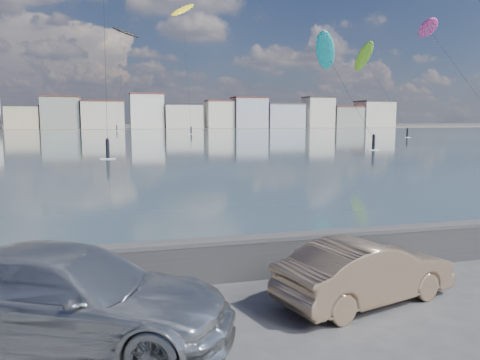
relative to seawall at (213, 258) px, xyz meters
name	(u,v)px	position (x,y,z in m)	size (l,w,h in m)	color
ground	(244,333)	(0.00, -2.70, -0.58)	(700.00, 700.00, 0.00)	#333335
bay_water	(125,138)	(0.00, 88.80, -0.58)	(500.00, 177.00, 0.00)	#35464E
far_shore_strip	(119,128)	(0.00, 197.30, -0.57)	(500.00, 60.00, 0.00)	#4C473D
seawall	(213,258)	(0.00, 0.00, 0.00)	(400.00, 0.36, 1.08)	#28282B
far_buildings	(122,113)	(1.31, 183.30, 5.44)	(240.79, 13.26, 14.60)	#CCB293
car_silver	(69,297)	(-2.93, -2.29, 0.23)	(2.27, 5.59, 1.62)	#B3B7BA
car_champagne	(366,271)	(2.81, -1.97, 0.07)	(1.38, 3.97, 1.31)	tan
kitesurfer_0	(428,29)	(45.58, 54.43, 17.03)	(8.66, 19.84, 19.18)	#E5338C
kitesurfer_1	(126,34)	(2.62, 149.76, 30.54)	(9.33, 9.21, 33.57)	black
kitesurfer_7	(326,52)	(25.19, 47.72, 11.90)	(6.98, 11.69, 15.14)	#19BFBF
kitesurfer_8	(364,57)	(54.08, 88.76, 17.34)	(5.35, 19.87, 21.44)	#8CD826
kitesurfer_12	(183,11)	(16.36, 116.39, 31.23)	(8.82, 13.81, 35.17)	yellow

